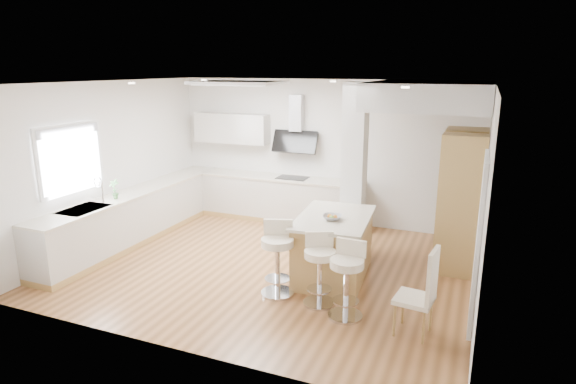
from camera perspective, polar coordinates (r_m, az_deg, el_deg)
The scene contains 18 objects.
ground at distance 7.63m, azimuth -2.12°, elevation -8.70°, with size 6.00×6.00×0.00m, color #A26A3C.
ceiling at distance 7.63m, azimuth -2.12°, elevation -8.70°, with size 6.00×5.00×0.02m, color silver.
wall_back at distance 9.49m, azimuth 4.04°, elevation 4.74°, with size 6.00×0.04×2.80m, color silver.
wall_left at distance 8.85m, azimuth -20.25°, elevation 3.15°, with size 0.04×5.00×2.80m, color silver.
wall_right at distance 6.59m, azimuth 22.30°, elevation -0.74°, with size 0.04×5.00×2.80m, color silver.
skylight at distance 7.91m, azimuth -5.84°, elevation 12.73°, with size 4.10×2.10×0.06m.
window_left at distance 8.13m, azimuth -24.42°, elevation 3.92°, with size 0.06×1.28×1.07m.
doorway_right at distance 6.12m, azimuth 21.64°, elevation -5.71°, with size 0.05×1.00×2.10m.
counter_left at distance 9.04m, azimuth -17.34°, elevation -2.53°, with size 0.63×4.50×1.35m.
counter_back at distance 9.70m, azimuth -1.69°, elevation 0.73°, with size 3.62×0.63×2.50m.
pillar at distance 7.74m, azimuth 7.83°, elevation 2.39°, with size 0.35×0.35×2.80m.
soffit at distance 7.84m, azimuth 16.57°, elevation 10.95°, with size 1.78×2.20×0.40m.
oven_column at distance 7.86m, azimuth 19.80°, elevation -0.78°, with size 0.63×1.21×2.10m.
peninsula at distance 7.14m, azimuth 5.43°, elevation -6.40°, with size 1.13×1.60×1.00m.
bar_stool_a at distance 6.53m, azimuth -1.25°, elevation -7.38°, with size 0.58×0.58×1.02m.
bar_stool_b at distance 6.30m, azimuth 3.78°, elevation -8.68°, with size 0.56×0.56×0.95m.
bar_stool_c at distance 6.01m, azimuth 7.01°, elevation -9.81°, with size 0.46×0.46×0.97m.
dining_chair at distance 5.76m, azimuth 15.73°, elevation -11.11°, with size 0.47×0.47×1.07m.
Camera 1 is at (2.91, -6.38, 3.02)m, focal length 30.00 mm.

